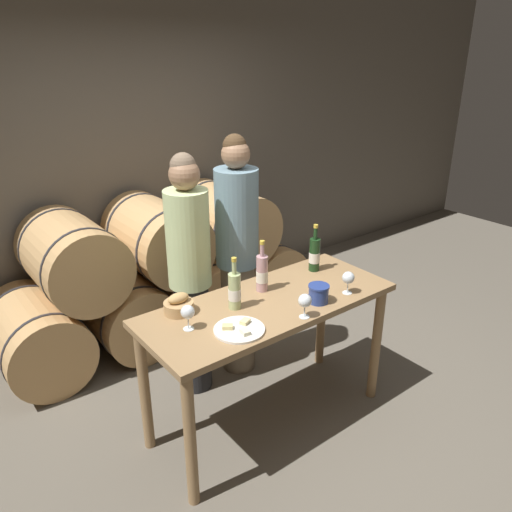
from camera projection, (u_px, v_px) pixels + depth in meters
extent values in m
plane|color=#665E51|center=(268.00, 418.00, 3.32)|extent=(10.00, 10.00, 0.00)
cube|color=#60594F|center=(119.00, 135.00, 4.13)|extent=(10.00, 0.12, 3.20)
cylinder|color=tan|center=(38.00, 338.00, 3.67)|extent=(0.61, 0.85, 0.61)
cylinder|color=#2D2D33|center=(49.00, 354.00, 3.47)|extent=(0.62, 0.02, 0.62)
cylinder|color=#2D2D33|center=(27.00, 323.00, 3.86)|extent=(0.62, 0.02, 0.62)
cylinder|color=tan|center=(124.00, 310.00, 4.05)|extent=(0.61, 0.85, 0.61)
cylinder|color=#2D2D33|center=(139.00, 323.00, 3.85)|extent=(0.62, 0.02, 0.62)
cylinder|color=#2D2D33|center=(111.00, 298.00, 4.25)|extent=(0.62, 0.02, 0.62)
cylinder|color=tan|center=(196.00, 287.00, 4.44)|extent=(0.61, 0.85, 0.61)
cylinder|color=#2D2D33|center=(213.00, 298.00, 4.24)|extent=(0.62, 0.02, 0.62)
cylinder|color=#2D2D33|center=(181.00, 277.00, 4.63)|extent=(0.62, 0.02, 0.62)
cylinder|color=tan|center=(256.00, 268.00, 4.82)|extent=(0.61, 0.85, 0.61)
cylinder|color=#2D2D33|center=(274.00, 277.00, 4.62)|extent=(0.62, 0.02, 0.62)
cylinder|color=#2D2D33|center=(240.00, 259.00, 5.02)|extent=(0.62, 0.02, 0.62)
cylinder|color=tan|center=(73.00, 259.00, 3.65)|extent=(0.61, 0.85, 0.61)
cylinder|color=#2D2D33|center=(87.00, 271.00, 3.45)|extent=(0.62, 0.02, 0.62)
cylinder|color=#2D2D33|center=(61.00, 248.00, 3.84)|extent=(0.62, 0.02, 0.62)
cylinder|color=tan|center=(157.00, 238.00, 4.03)|extent=(0.61, 0.85, 0.61)
cylinder|color=#2D2D33|center=(173.00, 248.00, 3.83)|extent=(0.62, 0.02, 0.62)
cylinder|color=#2D2D33|center=(142.00, 229.00, 4.23)|extent=(0.62, 0.02, 0.62)
cylinder|color=tan|center=(226.00, 221.00, 4.41)|extent=(0.61, 0.85, 0.61)
cylinder|color=#2D2D33|center=(244.00, 230.00, 4.22)|extent=(0.62, 0.02, 0.62)
cylinder|color=#2D2D33|center=(209.00, 214.00, 4.61)|extent=(0.62, 0.02, 0.62)
cylinder|color=#99754C|center=(190.00, 441.00, 2.55)|extent=(0.06, 0.06, 0.84)
cylinder|color=#99754C|center=(376.00, 344.00, 3.37)|extent=(0.06, 0.06, 0.84)
cylinder|color=#99754C|center=(144.00, 390.00, 2.93)|extent=(0.06, 0.06, 0.84)
cylinder|color=#99754C|center=(322.00, 314.00, 3.75)|extent=(0.06, 0.06, 0.84)
cube|color=#99754C|center=(269.00, 304.00, 2.98)|extent=(1.58, 0.64, 0.04)
cylinder|color=#232326|center=(194.00, 336.00, 3.49)|extent=(0.23, 0.23, 0.82)
cylinder|color=beige|center=(188.00, 239.00, 3.20)|extent=(0.29, 0.29, 0.65)
sphere|color=#997051|center=(184.00, 175.00, 3.04)|extent=(0.20, 0.20, 0.20)
sphere|color=#75604C|center=(183.00, 166.00, 3.03)|extent=(0.16, 0.16, 0.16)
cylinder|color=#756651|center=(238.00, 317.00, 3.70)|extent=(0.25, 0.25, 0.86)
cylinder|color=gray|center=(237.00, 218.00, 3.40)|extent=(0.30, 0.30, 0.68)
sphere|color=#997051|center=(236.00, 154.00, 3.23)|extent=(0.19, 0.19, 0.19)
sphere|color=#47331E|center=(235.00, 146.00, 3.22)|extent=(0.16, 0.16, 0.16)
cylinder|color=#193819|center=(314.00, 255.00, 3.34)|extent=(0.07, 0.07, 0.23)
cylinder|color=#193819|center=(316.00, 233.00, 3.28)|extent=(0.03, 0.03, 0.08)
cylinder|color=gold|center=(316.00, 226.00, 3.26)|extent=(0.03, 0.03, 0.02)
cylinder|color=white|center=(314.00, 257.00, 3.35)|extent=(0.07, 0.07, 0.07)
cylinder|color=#ADBC7F|center=(235.00, 291.00, 2.85)|extent=(0.07, 0.07, 0.22)
cylinder|color=#ADBC7F|center=(234.00, 268.00, 2.80)|extent=(0.03, 0.03, 0.08)
cylinder|color=gold|center=(234.00, 259.00, 2.78)|extent=(0.03, 0.03, 0.02)
cylinder|color=white|center=(235.00, 294.00, 2.86)|extent=(0.07, 0.07, 0.07)
cylinder|color=#BC8E93|center=(262.00, 274.00, 3.06)|extent=(0.07, 0.07, 0.23)
cylinder|color=#BC8E93|center=(262.00, 250.00, 3.00)|extent=(0.03, 0.03, 0.08)
cylinder|color=gold|center=(262.00, 242.00, 2.98)|extent=(0.03, 0.03, 0.02)
cylinder|color=white|center=(262.00, 276.00, 3.07)|extent=(0.07, 0.07, 0.07)
cylinder|color=navy|center=(319.00, 294.00, 2.94)|extent=(0.12, 0.12, 0.11)
cylinder|color=navy|center=(319.00, 286.00, 2.92)|extent=(0.13, 0.13, 0.01)
cylinder|color=tan|center=(179.00, 307.00, 2.84)|extent=(0.17, 0.17, 0.07)
ellipsoid|color=tan|center=(178.00, 298.00, 2.81)|extent=(0.13, 0.08, 0.06)
cylinder|color=white|center=(239.00, 330.00, 2.66)|extent=(0.28, 0.28, 0.01)
cube|color=beige|center=(245.00, 322.00, 2.71)|extent=(0.07, 0.06, 0.02)
cube|color=#E0CC7F|center=(228.00, 327.00, 2.65)|extent=(0.07, 0.07, 0.02)
cube|color=beige|center=(245.00, 332.00, 2.61)|extent=(0.05, 0.06, 0.02)
cylinder|color=white|center=(189.00, 329.00, 2.68)|extent=(0.06, 0.06, 0.00)
cylinder|color=white|center=(188.00, 323.00, 2.67)|extent=(0.01, 0.01, 0.07)
sphere|color=white|center=(188.00, 312.00, 2.64)|extent=(0.08, 0.08, 0.08)
cylinder|color=white|center=(304.00, 317.00, 2.80)|extent=(0.06, 0.06, 0.00)
cylinder|color=white|center=(304.00, 311.00, 2.78)|extent=(0.01, 0.01, 0.07)
sphere|color=white|center=(305.00, 301.00, 2.76)|extent=(0.08, 0.08, 0.08)
cylinder|color=white|center=(347.00, 293.00, 3.07)|extent=(0.06, 0.06, 0.00)
cylinder|color=white|center=(348.00, 287.00, 3.05)|extent=(0.01, 0.01, 0.07)
sphere|color=white|center=(348.00, 278.00, 3.03)|extent=(0.08, 0.08, 0.08)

